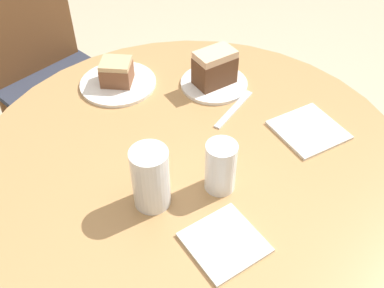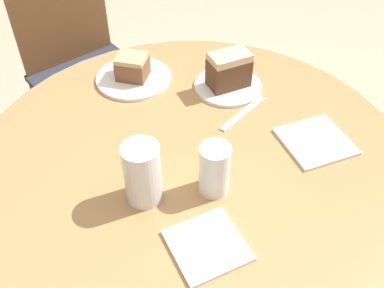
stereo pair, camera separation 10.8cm
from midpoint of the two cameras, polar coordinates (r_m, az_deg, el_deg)
table at (r=1.26m, az=2.47°, el=-8.25°), size 1.10×1.10×0.78m
chair at (r=1.97m, az=-11.77°, el=9.24°), size 0.52×0.54×0.92m
plate_near at (r=1.33m, az=6.91°, el=7.23°), size 0.20×0.20×0.01m
plate_far at (r=1.36m, az=-5.19°, el=8.26°), size 0.22×0.22×0.01m
cake_slice_near at (r=1.30m, az=7.12°, el=9.24°), size 0.12×0.08×0.10m
cake_slice_far at (r=1.33m, az=-5.30°, el=9.67°), size 0.12×0.11×0.07m
glass_lemonade at (r=0.97m, az=-3.13°, el=-4.28°), size 0.08×0.08×0.15m
glass_water at (r=1.00m, az=5.95°, el=-3.69°), size 0.07×0.07×0.13m
napkin_stack at (r=1.20m, az=17.93°, el=0.21°), size 0.18×0.18×0.01m
fork at (r=1.24m, az=8.98°, el=3.78°), size 0.18×0.08×0.00m
napkin_side at (r=0.94m, az=5.30°, el=-12.87°), size 0.15×0.15×0.01m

